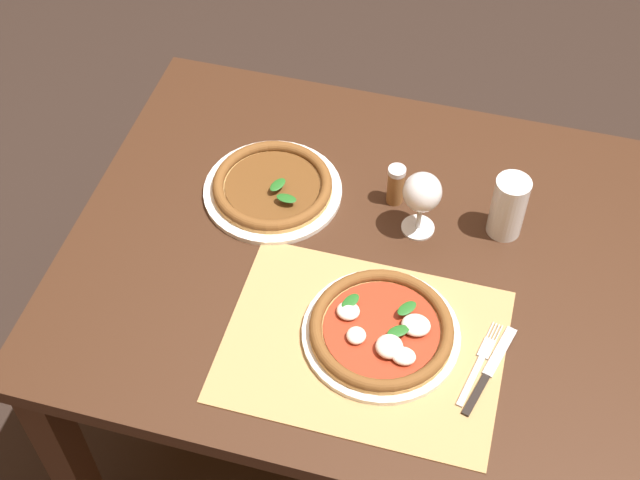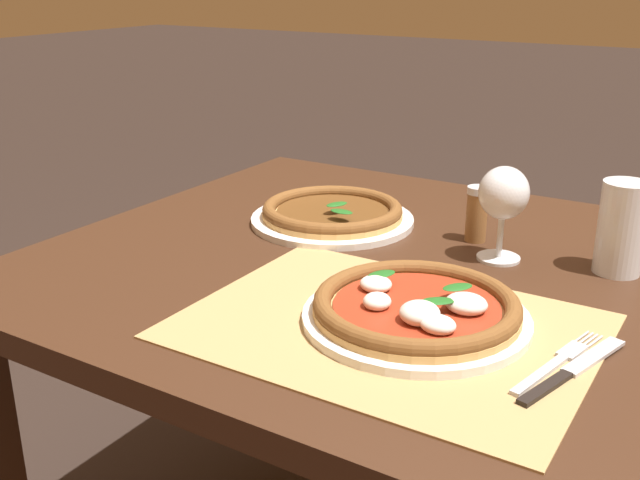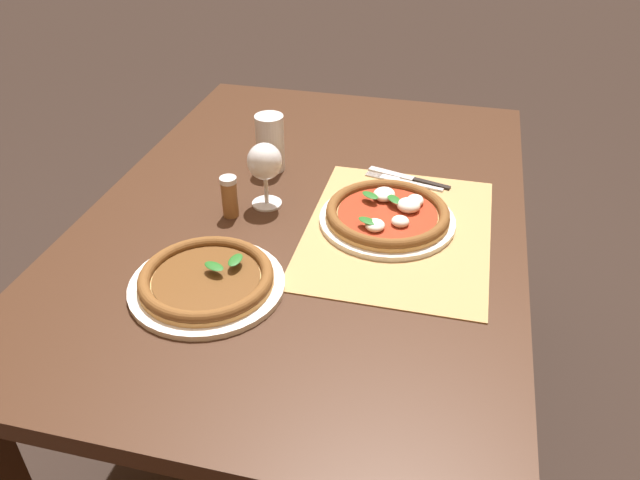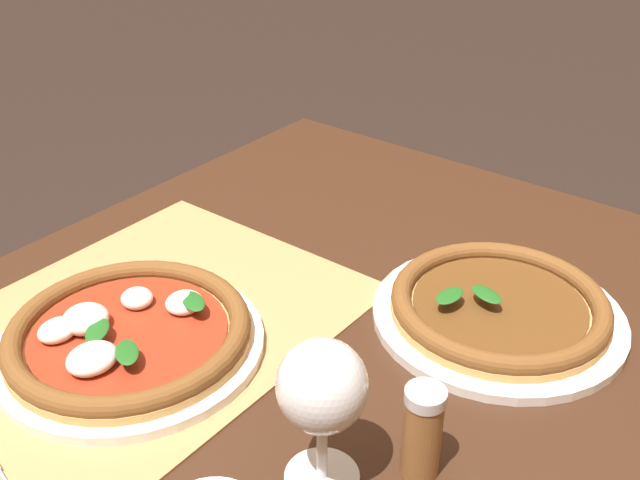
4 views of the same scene
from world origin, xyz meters
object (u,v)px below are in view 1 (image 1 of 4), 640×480
fork (479,363)px  knife (490,370)px  wine_glass (422,194)px  pint_glass (508,208)px  pizza_near (382,331)px  pizza_far (273,187)px  pepper_shaker (396,185)px

fork → knife: (0.02, -0.01, 0.00)m
wine_glass → pint_glass: 0.18m
pizza_near → fork: (0.19, -0.01, -0.02)m
pizza_near → wine_glass: bearing=87.2°
pizza_far → pepper_shaker: pepper_shaker is taller
pizza_near → knife: size_ratio=1.43×
wine_glass → pint_glass: wine_glass is taller
pizza_near → fork: pizza_near is taller
pizza_far → fork: pizza_far is taller
pepper_shaker → pizza_far: bearing=-169.6°
pizza_near → pepper_shaker: size_ratio=3.12×
knife → pepper_shaker: 0.46m
wine_glass → fork: bearing=-59.4°
knife → pepper_shaker: pepper_shaker is taller
wine_glass → knife: size_ratio=0.73×
pepper_shaker → fork: bearing=-56.5°
pizza_near → pepper_shaker: pepper_shaker is taller
pizza_far → fork: bearing=-32.2°
pizza_far → knife: 0.61m
wine_glass → knife: (0.20, -0.31, -0.10)m
fork → pepper_shaker: (-0.24, 0.36, 0.04)m
pint_glass → pepper_shaker: pint_glass is taller
wine_glass → pepper_shaker: wine_glass is taller
pint_glass → knife: size_ratio=0.69×
pint_glass → fork: 0.35m
fork → pizza_near: bearing=176.7°
pint_glass → fork: size_ratio=0.73×
wine_glass → knife: 0.38m
pint_glass → pepper_shaker: size_ratio=1.49×
pizza_far → pepper_shaker: size_ratio=3.10×
pizza_near → pint_glass: size_ratio=2.08×
knife → pepper_shaker: size_ratio=2.18×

